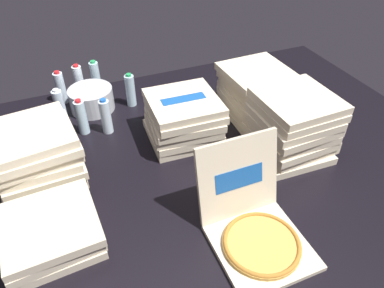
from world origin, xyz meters
TOP-DOWN VIEW (x-y plane):
  - ground_plane at (0.00, 0.00)m, footprint 3.20×2.40m
  - open_pizza_box at (0.09, -0.47)m, footprint 0.40×0.51m
  - pizza_stack_left_far at (0.62, 0.42)m, footprint 0.43×0.43m
  - pizza_stack_right_mid at (-0.76, 0.30)m, footprint 0.46×0.46m
  - pizza_stack_right_near at (0.59, -0.01)m, footprint 0.43×0.43m
  - pizza_stack_center_far at (0.07, 0.35)m, footprint 0.45×0.45m
  - pizza_stack_left_mid at (-0.75, -0.15)m, footprint 0.44×0.44m
  - ice_bucket at (-0.39, 0.88)m, footprint 0.29×0.29m
  - water_bottle_0 at (-0.31, 1.12)m, footprint 0.06×0.06m
  - water_bottle_1 at (-0.49, 0.63)m, footprint 0.06×0.06m
  - water_bottle_2 at (-0.13, 0.83)m, footprint 0.06×0.06m
  - water_bottle_3 at (-0.56, 1.05)m, footprint 0.06×0.06m
  - water_bottle_4 at (-0.59, 0.81)m, footprint 0.06×0.06m
  - water_bottle_5 at (-0.43, 1.10)m, footprint 0.06×0.06m
  - water_bottle_6 at (-0.35, 0.58)m, footprint 0.06×0.06m

SIDE VIEW (x-z plane):
  - ground_plane at x=0.00m, z-range -0.02..0.00m
  - pizza_stack_left_mid at x=-0.75m, z-range 0.00..0.13m
  - ice_bucket at x=-0.39m, z-range 0.00..0.15m
  - open_pizza_box at x=0.09m, z-range -0.13..0.29m
  - water_bottle_0 at x=-0.31m, z-range -0.01..0.23m
  - water_bottle_1 at x=-0.49m, z-range -0.01..0.23m
  - water_bottle_2 at x=-0.13m, z-range -0.01..0.23m
  - water_bottle_3 at x=-0.56m, z-range -0.01..0.23m
  - water_bottle_4 at x=-0.59m, z-range -0.01..0.23m
  - water_bottle_5 at x=-0.43m, z-range -0.01..0.23m
  - water_bottle_6 at x=-0.35m, z-range -0.01..0.23m
  - pizza_stack_center_far at x=0.07m, z-range 0.00..0.27m
  - pizza_stack_left_far at x=0.62m, z-range 0.00..0.31m
  - pizza_stack_right_mid at x=-0.76m, z-range 0.00..0.31m
  - pizza_stack_right_near at x=0.59m, z-range 0.00..0.36m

